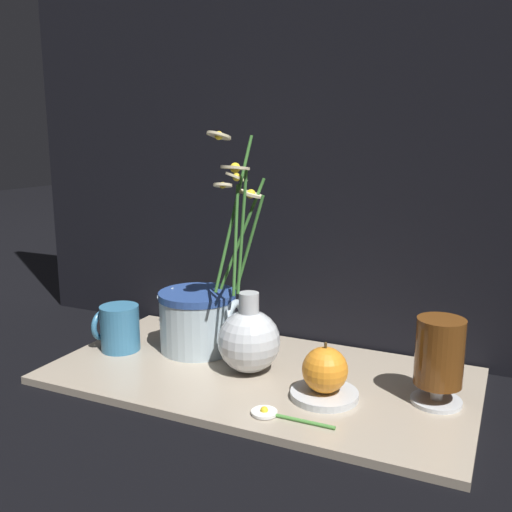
{
  "coord_description": "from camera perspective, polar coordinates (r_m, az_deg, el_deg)",
  "views": [
    {
      "loc": [
        0.35,
        -0.78,
        0.38
      ],
      "look_at": [
        -0.01,
        0.0,
        0.2
      ],
      "focal_mm": 40.0,
      "sensor_mm": 36.0,
      "label": 1
    }
  ],
  "objects": [
    {
      "name": "saucer_plate",
      "position": [
        0.85,
        6.84,
        -13.59
      ],
      "size": [
        0.1,
        0.1,
        0.01
      ],
      "color": "silver",
      "rests_on": "shelf"
    },
    {
      "name": "yellow_mug",
      "position": [
        1.04,
        -13.57,
        -6.98
      ],
      "size": [
        0.08,
        0.07,
        0.08
      ],
      "color": "teal",
      "rests_on": "shelf"
    },
    {
      "name": "loose_daisy",
      "position": [
        0.8,
        1.78,
        -15.53
      ],
      "size": [
        0.12,
        0.04,
        0.01
      ],
      "color": "#4C8E3D",
      "rests_on": "shelf"
    },
    {
      "name": "orange_fruit",
      "position": [
        0.84,
        6.91,
        -11.23
      ],
      "size": [
        0.07,
        0.07,
        0.07
      ],
      "color": "orange",
      "rests_on": "saucer_plate"
    },
    {
      "name": "vase_with_flowers",
      "position": [
        0.91,
        -0.84,
        -7.56
      ],
      "size": [
        0.14,
        0.13,
        0.38
      ],
      "color": "silver",
      "rests_on": "shelf"
    },
    {
      "name": "shelf",
      "position": [
        0.93,
        0.3,
        -11.91
      ],
      "size": [
        0.67,
        0.34,
        0.01
      ],
      "color": "tan",
      "rests_on": "ground_plane"
    },
    {
      "name": "backdrop_wall",
      "position": [
        1.04,
        4.94,
        21.17
      ],
      "size": [
        1.17,
        0.02,
        1.1
      ],
      "color": "black",
      "rests_on": "ground_plane"
    },
    {
      "name": "tea_glass",
      "position": [
        0.84,
        17.86,
        -9.47
      ],
      "size": [
        0.07,
        0.07,
        0.12
      ],
      "color": "silver",
      "rests_on": "shelf"
    },
    {
      "name": "ceramic_pitcher",
      "position": [
        1.01,
        -5.77,
        -6.15
      ],
      "size": [
        0.16,
        0.13,
        0.12
      ],
      "color": "silver",
      "rests_on": "shelf"
    },
    {
      "name": "ground_plane",
      "position": [
        0.93,
        0.3,
        -12.24
      ],
      "size": [
        6.0,
        6.0,
        0.0
      ],
      "primitive_type": "plane",
      "color": "black"
    }
  ]
}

